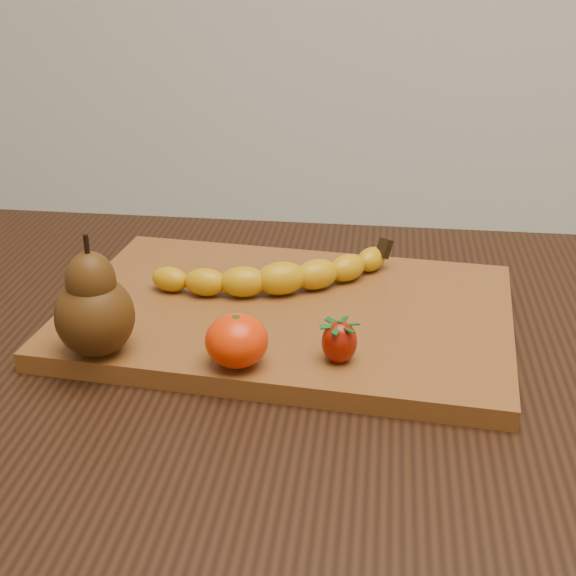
% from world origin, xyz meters
% --- Properties ---
extents(table, '(1.00, 0.70, 0.76)m').
position_xyz_m(table, '(0.00, 0.00, 0.66)').
color(table, black).
rests_on(table, ground).
extents(cutting_board, '(0.47, 0.34, 0.02)m').
position_xyz_m(cutting_board, '(0.05, 0.05, 0.77)').
color(cutting_board, brown).
rests_on(cutting_board, table).
extents(banana, '(0.23, 0.14, 0.04)m').
position_xyz_m(banana, '(0.03, 0.08, 0.80)').
color(banana, '#CD9509').
rests_on(banana, cutting_board).
extents(pear, '(0.09, 0.09, 0.11)m').
position_xyz_m(pear, '(-0.12, -0.06, 0.84)').
color(pear, '#48280B').
rests_on(pear, cutting_board).
extents(mandarin, '(0.06, 0.06, 0.05)m').
position_xyz_m(mandarin, '(0.01, -0.07, 0.80)').
color(mandarin, '#ED2F02').
rests_on(mandarin, cutting_board).
extents(strawberry, '(0.04, 0.04, 0.04)m').
position_xyz_m(strawberry, '(0.10, -0.05, 0.80)').
color(strawberry, '#8D1103').
rests_on(strawberry, cutting_board).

